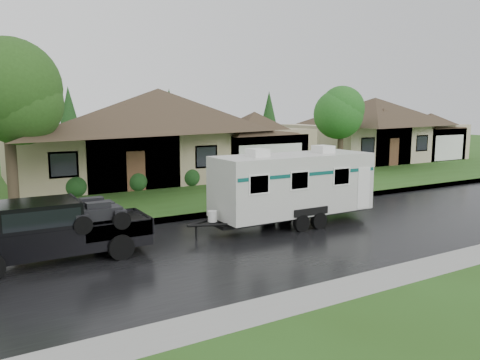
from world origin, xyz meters
The scene contains 11 objects.
ground centered at (0.00, 0.00, 0.00)m, with size 140.00×140.00×0.00m, color #294D18.
road centered at (0.00, -2.00, 0.01)m, with size 140.00×8.00×0.01m, color black.
curb centered at (0.00, 2.25, 0.07)m, with size 140.00×0.50×0.15m, color gray.
lawn centered at (0.00, 15.00, 0.07)m, with size 140.00×26.00×0.15m, color #294D18.
house_main centered at (2.29, 13.84, 3.59)m, with size 19.44×10.80×6.90m.
house_neighbor centered at (22.27, 14.34, 3.32)m, with size 15.12×9.72×6.45m.
tree_left_green centered at (-7.32, 6.46, 4.89)m, with size 4.12×4.12×6.83m.
tree_right_green centered at (13.72, 9.72, 4.25)m, with size 3.57×3.57×5.91m.
shrub_row centered at (2.00, 9.30, 0.65)m, with size 13.60×1.00×1.00m.
pickup_truck centered at (-7.00, -0.62, 0.97)m, with size 5.43×2.06×1.81m.
travel_trailer centered at (1.80, -0.62, 1.59)m, with size 6.69×2.35×3.00m.
Camera 1 is at (-8.96, -14.78, 4.38)m, focal length 35.00 mm.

